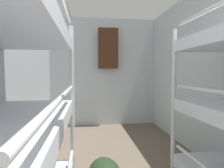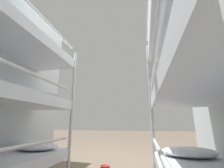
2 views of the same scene
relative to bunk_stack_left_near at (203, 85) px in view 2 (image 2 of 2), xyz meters
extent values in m
plane|color=#6B5B4C|center=(0.87, -1.43, -0.89)|extent=(20.00, 20.00, 0.00)
cylinder|color=silver|center=(0.32, -0.85, -0.04)|extent=(0.04, 0.04, 1.69)
ellipsoid|color=white|center=(-0.01, -0.64, -0.54)|extent=(0.53, 0.40, 0.09)
cylinder|color=silver|center=(0.32, 0.08, -0.44)|extent=(0.03, 1.62, 0.03)
cube|color=silver|center=(-0.01, 0.08, -0.01)|extent=(0.66, 1.91, 0.12)
ellipsoid|color=white|center=(-0.01, -0.64, 0.09)|extent=(0.53, 0.40, 0.09)
cylinder|color=silver|center=(0.32, 0.08, 0.19)|extent=(0.03, 1.62, 0.03)
cube|color=silver|center=(-0.01, 0.08, 0.62)|extent=(0.66, 1.91, 0.12)
ellipsoid|color=white|center=(-0.01, -0.64, 0.73)|extent=(0.53, 0.40, 0.09)
cylinder|color=silver|center=(1.42, -0.85, -0.04)|extent=(0.04, 0.04, 1.69)
ellipsoid|color=white|center=(1.75, -0.64, -0.54)|extent=(0.53, 0.40, 0.09)
cylinder|color=silver|center=(1.42, 0.08, -0.44)|extent=(0.03, 1.62, 0.03)
ellipsoid|color=white|center=(1.75, -0.64, 0.09)|extent=(0.53, 0.40, 0.09)
cylinder|color=silver|center=(1.42, 0.08, 0.19)|extent=(0.03, 1.62, 0.03)
cube|color=silver|center=(1.75, 0.08, 0.62)|extent=(0.66, 1.91, 0.12)
ellipsoid|color=white|center=(1.75, -0.64, 0.73)|extent=(0.53, 0.40, 0.09)
cylinder|color=silver|center=(1.42, 0.08, 0.82)|extent=(0.03, 1.62, 0.03)
camera|label=1|loc=(0.46, -1.06, 0.33)|focal=32.00mm
camera|label=2|loc=(0.41, 1.12, -0.25)|focal=24.00mm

